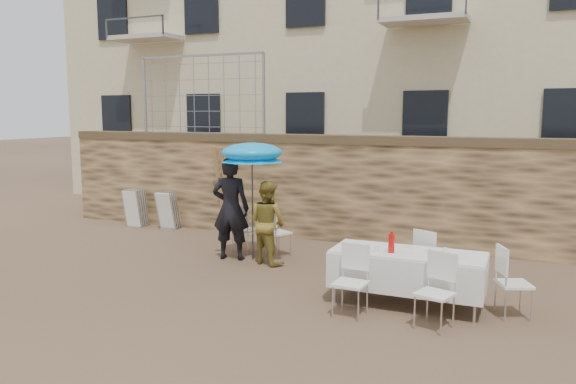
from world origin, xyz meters
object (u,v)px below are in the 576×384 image
at_px(couple_chair_right, 278,231).
at_px(chair_stack_right, 171,209).
at_px(man_suit, 231,208).
at_px(umbrella, 252,156).
at_px(banquet_table, 408,255).
at_px(table_chair_front_right, 435,292).
at_px(table_chair_back, 431,260).
at_px(woman_dress, 267,223).
at_px(soda_bottle, 391,243).
at_px(table_chair_side, 514,282).
at_px(table_chair_front_left, 350,281).
at_px(chair_stack_left, 140,206).
at_px(couple_chair_left, 245,228).

height_order(couple_chair_right, chair_stack_right, couple_chair_right).
distance_m(man_suit, umbrella, 1.06).
distance_m(banquet_table, table_chair_front_right, 0.94).
relative_size(couple_chair_right, table_chair_back, 1.00).
distance_m(woman_dress, couple_chair_right, 0.61).
bearing_deg(soda_bottle, table_chair_back, 67.17).
bearing_deg(chair_stack_right, table_chair_side, -21.79).
height_order(banquet_table, soda_bottle, soda_bottle).
distance_m(umbrella, table_chair_front_left, 3.57).
height_order(table_chair_front_right, table_chair_side, same).
bearing_deg(woman_dress, table_chair_back, -168.40).
bearing_deg(chair_stack_right, table_chair_back, -20.07).
bearing_deg(table_chair_front_left, table_chair_front_right, 4.00).
height_order(table_chair_front_right, chair_stack_left, table_chair_front_right).
distance_m(umbrella, table_chair_side, 4.90).
height_order(couple_chair_left, chair_stack_right, couple_chair_left).
bearing_deg(couple_chair_right, woman_dress, 122.39).
height_order(banquet_table, table_chair_front_right, table_chair_front_right).
relative_size(woman_dress, umbrella, 0.73).
height_order(soda_bottle, table_chair_front_left, soda_bottle).
distance_m(table_chair_front_left, chair_stack_right, 6.82).
bearing_deg(couple_chair_right, table_chair_front_right, 169.88).
relative_size(umbrella, table_chair_front_right, 2.13).
distance_m(couple_chair_left, banquet_table, 3.95).
distance_m(chair_stack_left, chair_stack_right, 0.90).
height_order(couple_chair_right, soda_bottle, soda_bottle).
height_order(umbrella, table_chair_back, umbrella).
xyz_separation_m(couple_chair_left, banquet_table, (3.52, -1.78, 0.25)).
distance_m(man_suit, table_chair_side, 5.07).
bearing_deg(chair_stack_right, umbrella, -30.41).
xyz_separation_m(table_chair_front_left, chair_stack_left, (-6.50, 3.89, -0.02)).
height_order(table_chair_front_left, table_chair_back, same).
height_order(couple_chair_left, table_chair_front_left, same).
relative_size(man_suit, woman_dress, 1.27).
bearing_deg(chair_stack_left, banquet_table, -23.85).
relative_size(table_chair_front_left, table_chair_front_right, 1.00).
distance_m(couple_chair_left, table_chair_front_right, 4.75).
bearing_deg(table_chair_front_left, chair_stack_left, 153.12).
distance_m(man_suit, soda_bottle, 3.60).
bearing_deg(table_chair_back, soda_bottle, 93.21).
relative_size(couple_chair_right, table_chair_front_right, 1.00).
bearing_deg(table_chair_back, table_chair_side, 175.78).
distance_m(woman_dress, couple_chair_left, 0.97).
relative_size(banquet_table, soda_bottle, 8.08).
height_order(table_chair_side, chair_stack_right, table_chair_side).
xyz_separation_m(table_chair_side, chair_stack_left, (-8.50, 3.04, -0.02)).
relative_size(banquet_table, table_chair_front_left, 2.19).
bearing_deg(man_suit, table_chair_back, 162.47).
height_order(banquet_table, table_chair_back, table_chair_back).
bearing_deg(chair_stack_left, man_suit, -28.05).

